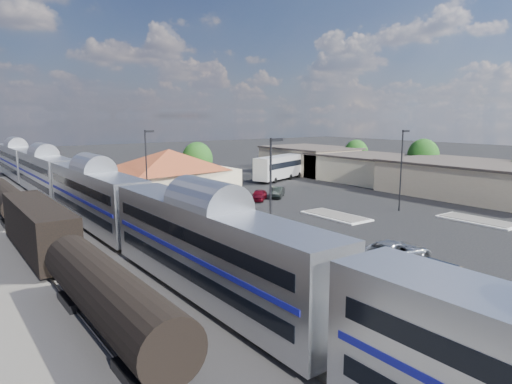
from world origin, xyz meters
TOP-DOWN VIEW (x-y plane):
  - ground at (0.00, 0.00)m, footprint 280.00×280.00m
  - railbed at (-21.00, 8.00)m, footprint 16.00×100.00m
  - platform at (-12.00, 6.00)m, footprint 5.50×92.00m
  - passenger_train at (-18.00, 11.76)m, footprint 3.00×104.00m
  - freight_cars at (-24.00, 5.89)m, footprint 2.80×46.00m
  - station_depot at (-4.56, 24.00)m, footprint 18.35×12.24m
  - buildings_east at (28.00, 14.28)m, footprint 14.40×51.40m
  - traffic_island_south at (4.00, 2.00)m, footprint 3.30×7.50m
  - traffic_island_north at (14.00, -8.00)m, footprint 3.30×7.50m
  - lamp_plat_s at (-10.90, -6.00)m, footprint 1.08×0.25m
  - lamp_plat_n at (-10.90, 16.00)m, footprint 1.08×0.25m
  - lamp_lot at (12.10, 0.00)m, footprint 1.08×0.25m
  - tree_east_b at (34.00, 12.00)m, footprint 4.94×4.94m
  - tree_east_c at (34.00, 26.00)m, footprint 4.41×4.41m
  - tree_depot at (3.00, 30.00)m, footprint 4.71×4.71m
  - pickup_truck at (-8.50, -16.60)m, footprint 6.33×2.47m
  - suv at (-3.63, -11.23)m, footprint 6.14×3.37m
  - coach_bus at (16.95, 27.18)m, footprint 12.61×6.99m
  - person_a at (-11.69, -3.65)m, footprint 0.53×0.74m
  - person_b at (-13.13, -4.08)m, footprint 0.83×0.97m
  - parked_car_a at (-8.50, 14.33)m, footprint 4.28×4.09m
  - parked_car_b at (-6.56, 14.63)m, footprint 3.81×3.54m
  - parked_car_c at (-3.36, 14.33)m, footprint 5.16×4.79m
  - parked_car_d at (-0.16, 14.63)m, footprint 5.48×5.20m
  - parked_car_e at (3.04, 14.33)m, footprint 4.06×3.90m
  - parked_car_f at (6.24, 14.63)m, footprint 4.06×3.90m

SIDE VIEW (x-z plane):
  - ground at x=0.00m, z-range 0.00..0.00m
  - railbed at x=-21.00m, z-range 0.00..0.12m
  - platform at x=-12.00m, z-range 0.00..0.18m
  - traffic_island_south at x=4.00m, z-range 0.00..0.21m
  - traffic_island_north at x=14.00m, z-range 0.00..0.21m
  - parked_car_b at x=-6.56m, z-range 0.00..1.27m
  - parked_car_e at x=3.04m, z-range 0.00..1.37m
  - parked_car_f at x=6.24m, z-range 0.00..1.38m
  - parked_car_a at x=-8.50m, z-range 0.00..1.44m
  - parked_car_d at x=-0.16m, z-range 0.00..1.44m
  - parked_car_c at x=-3.36m, z-range 0.00..1.46m
  - suv at x=-3.63m, z-range 0.00..1.63m
  - pickup_truck at x=-8.50m, z-range -0.06..2.12m
  - person_b at x=-13.13m, z-range 0.18..1.93m
  - person_a at x=-11.69m, z-range 0.18..2.08m
  - freight_cars at x=-24.00m, z-range -0.07..3.93m
  - buildings_east at x=28.00m, z-range -0.13..4.67m
  - coach_bus at x=16.95m, z-range 0.30..4.31m
  - passenger_train at x=-18.00m, z-range 0.09..5.64m
  - station_depot at x=-4.56m, z-range 0.03..6.23m
  - tree_east_c at x=34.00m, z-range 0.66..6.87m
  - tree_depot at x=3.00m, z-range 0.71..7.34m
  - tree_east_b at x=34.00m, z-range 0.74..7.70m
  - lamp_plat_s at x=-10.90m, z-range 0.84..9.84m
  - lamp_plat_n at x=-10.90m, z-range 0.84..9.84m
  - lamp_lot at x=12.10m, z-range 0.84..9.84m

